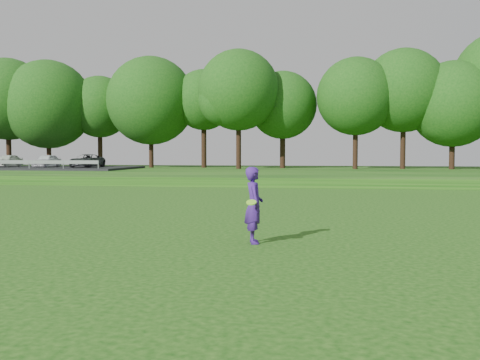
# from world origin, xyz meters

# --- Properties ---
(ground) EXTENTS (140.00, 140.00, 0.00)m
(ground) POSITION_xyz_m (0.00, 0.00, 0.00)
(ground) COLOR #10410C
(ground) RESTS_ON ground
(berm) EXTENTS (130.00, 30.00, 0.60)m
(berm) POSITION_xyz_m (0.00, 34.00, 0.30)
(berm) COLOR #10410C
(berm) RESTS_ON ground
(walking_path) EXTENTS (130.00, 1.60, 0.04)m
(walking_path) POSITION_xyz_m (0.00, 20.00, 0.02)
(walking_path) COLOR gray
(walking_path) RESTS_ON ground
(treeline) EXTENTS (104.00, 7.00, 15.00)m
(treeline) POSITION_xyz_m (0.00, 38.00, 8.10)
(treeline) COLOR #144810
(treeline) RESTS_ON berm
(parking_lot) EXTENTS (24.00, 9.00, 1.38)m
(parking_lot) POSITION_xyz_m (-23.47, 32.80, 1.02)
(parking_lot) COLOR black
(parking_lot) RESTS_ON berm
(woman) EXTENTS (0.61, 0.98, 1.83)m
(woman) POSITION_xyz_m (4.30, -0.80, 0.92)
(woman) COLOR #3F1B7D
(woman) RESTS_ON ground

